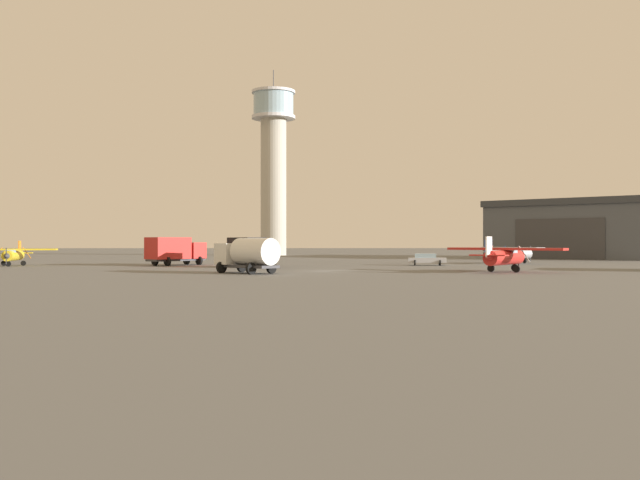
{
  "coord_description": "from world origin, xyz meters",
  "views": [
    {
      "loc": [
        -2.19,
        -66.07,
        2.83
      ],
      "look_at": [
        -0.51,
        34.18,
        2.91
      ],
      "focal_mm": 40.13,
      "sensor_mm": 36.0,
      "label": 1
    }
  ],
  "objects_px": {
    "truck_fuel_tanker_white": "(248,254)",
    "car_silver": "(427,259)",
    "airplane_yellow": "(13,254)",
    "truck_box_red": "(175,250)",
    "airplane_silver": "(509,252)",
    "truck_box_black": "(251,251)",
    "airplane_red": "(504,256)",
    "control_tower": "(273,159)"
  },
  "relations": [
    {
      "from": "truck_box_black",
      "to": "truck_fuel_tanker_white",
      "type": "relative_size",
      "value": 1.0
    },
    {
      "from": "airplane_red",
      "to": "car_silver",
      "type": "bearing_deg",
      "value": 49.42
    },
    {
      "from": "airplane_yellow",
      "to": "truck_box_red",
      "type": "relative_size",
      "value": 1.38
    },
    {
      "from": "airplane_red",
      "to": "truck_box_red",
      "type": "bearing_deg",
      "value": 97.41
    },
    {
      "from": "airplane_yellow",
      "to": "truck_fuel_tanker_white",
      "type": "xyz_separation_m",
      "value": [
        27.89,
        -18.96,
        0.37
      ]
    },
    {
      "from": "airplane_yellow",
      "to": "truck_box_black",
      "type": "xyz_separation_m",
      "value": [
        26.98,
        -4.81,
        0.42
      ]
    },
    {
      "from": "airplane_silver",
      "to": "car_silver",
      "type": "distance_m",
      "value": 12.86
    },
    {
      "from": "control_tower",
      "to": "airplane_red",
      "type": "xyz_separation_m",
      "value": [
        24.16,
        -73.56,
        -17.02
      ]
    },
    {
      "from": "airplane_silver",
      "to": "truck_box_black",
      "type": "height_order",
      "value": "truck_box_black"
    },
    {
      "from": "truck_box_black",
      "to": "truck_fuel_tanker_white",
      "type": "bearing_deg",
      "value": -36.66
    },
    {
      "from": "truck_box_black",
      "to": "truck_box_red",
      "type": "relative_size",
      "value": 0.86
    },
    {
      "from": "truck_box_black",
      "to": "car_silver",
      "type": "bearing_deg",
      "value": 64.74
    },
    {
      "from": "truck_fuel_tanker_white",
      "to": "truck_box_red",
      "type": "bearing_deg",
      "value": -19.94
    },
    {
      "from": "airplane_silver",
      "to": "airplane_red",
      "type": "bearing_deg",
      "value": -132.26
    },
    {
      "from": "truck_fuel_tanker_white",
      "to": "car_silver",
      "type": "bearing_deg",
      "value": -90.39
    },
    {
      "from": "truck_box_black",
      "to": "car_silver",
      "type": "xyz_separation_m",
      "value": [
        19.6,
        5.28,
        -0.99
      ]
    },
    {
      "from": "truck_fuel_tanker_white",
      "to": "truck_box_black",
      "type": "bearing_deg",
      "value": -42.83
    },
    {
      "from": "airplane_silver",
      "to": "car_silver",
      "type": "height_order",
      "value": "airplane_silver"
    },
    {
      "from": "airplane_red",
      "to": "airplane_silver",
      "type": "xyz_separation_m",
      "value": [
        7.21,
        23.81,
        -0.11
      ]
    },
    {
      "from": "airplane_silver",
      "to": "airplane_yellow",
      "type": "bearing_deg",
      "value": 161.23
    },
    {
      "from": "airplane_red",
      "to": "airplane_yellow",
      "type": "relative_size",
      "value": 1.0
    },
    {
      "from": "airplane_silver",
      "to": "truck_box_red",
      "type": "xyz_separation_m",
      "value": [
        -39.99,
        -5.53,
        0.39
      ]
    },
    {
      "from": "control_tower",
      "to": "truck_fuel_tanker_white",
      "type": "height_order",
      "value": "control_tower"
    },
    {
      "from": "airplane_yellow",
      "to": "car_silver",
      "type": "bearing_deg",
      "value": 80.86
    },
    {
      "from": "airplane_silver",
      "to": "truck_box_red",
      "type": "height_order",
      "value": "truck_box_red"
    },
    {
      "from": "airplane_yellow",
      "to": "truck_box_red",
      "type": "bearing_deg",
      "value": 84.14
    },
    {
      "from": "airplane_yellow",
      "to": "car_silver",
      "type": "xyz_separation_m",
      "value": [
        46.58,
        0.47,
        -0.57
      ]
    },
    {
      "from": "truck_fuel_tanker_white",
      "to": "car_silver",
      "type": "distance_m",
      "value": 26.98
    },
    {
      "from": "airplane_yellow",
      "to": "truck_box_black",
      "type": "relative_size",
      "value": 1.6
    },
    {
      "from": "control_tower",
      "to": "truck_box_black",
      "type": "height_order",
      "value": "control_tower"
    },
    {
      "from": "control_tower",
      "to": "truck_box_red",
      "type": "xyz_separation_m",
      "value": [
        -8.62,
        -55.28,
        -16.74
      ]
    },
    {
      "from": "airplane_yellow",
      "to": "car_silver",
      "type": "height_order",
      "value": "airplane_yellow"
    },
    {
      "from": "control_tower",
      "to": "truck_fuel_tanker_white",
      "type": "xyz_separation_m",
      "value": [
        1.46,
        -75.44,
        -16.82
      ]
    },
    {
      "from": "car_silver",
      "to": "truck_box_red",
      "type": "bearing_deg",
      "value": -173.24
    },
    {
      "from": "airplane_yellow",
      "to": "truck_fuel_tanker_white",
      "type": "bearing_deg",
      "value": 46.06
    },
    {
      "from": "airplane_yellow",
      "to": "truck_box_red",
      "type": "distance_m",
      "value": 17.85
    },
    {
      "from": "truck_box_black",
      "to": "truck_box_red",
      "type": "distance_m",
      "value": 10.97
    },
    {
      "from": "control_tower",
      "to": "airplane_red",
      "type": "distance_m",
      "value": 79.28
    },
    {
      "from": "airplane_silver",
      "to": "truck_box_red",
      "type": "distance_m",
      "value": 40.37
    },
    {
      "from": "truck_box_red",
      "to": "car_silver",
      "type": "height_order",
      "value": "truck_box_red"
    },
    {
      "from": "airplane_silver",
      "to": "truck_fuel_tanker_white",
      "type": "relative_size",
      "value": 1.6
    },
    {
      "from": "control_tower",
      "to": "car_silver",
      "type": "bearing_deg",
      "value": -70.21
    }
  ]
}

